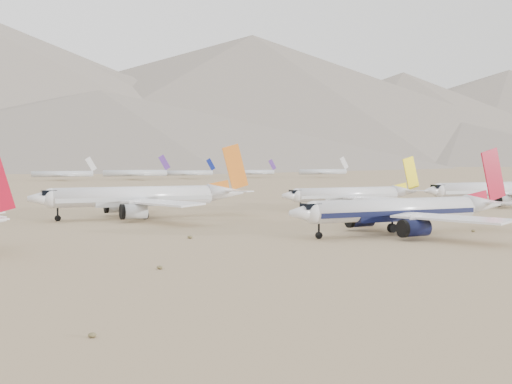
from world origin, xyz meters
TOP-DOWN VIEW (x-y plane):
  - ground at (0.00, 0.00)m, footprint 7000.00×7000.00m
  - main_airliner at (9.87, 4.56)m, footprint 47.82×46.71m
  - row2_navy_widebody at (80.38, 54.16)m, footprint 49.40×48.31m
  - row2_gold_tail at (32.71, 58.80)m, footprint 43.12×42.17m
  - row2_orange_tail at (-28.13, 57.90)m, footprint 51.84×50.72m
  - distant_storage_row at (-25.81, 338.12)m, footprint 485.05×62.30m
  - mountain_range at (70.18, 1648.01)m, footprint 7354.00×3024.00m
  - foothills at (526.68, 1100.00)m, footprint 4637.50×1395.00m

SIDE VIEW (x-z plane):
  - ground at x=0.00m, z-range 0.00..0.00m
  - row2_gold_tail at x=32.71m, z-range -3.38..11.97m
  - distant_storage_row at x=-25.81m, z-range -3.55..12.40m
  - main_airliner at x=9.87m, z-range -3.80..13.08m
  - row2_navy_widebody at x=80.38m, z-range -3.88..13.69m
  - row2_orange_tail at x=-28.13m, z-range -4.06..14.44m
  - foothills at x=526.68m, z-range -10.35..144.65m
  - mountain_range at x=70.18m, z-range -44.68..425.32m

